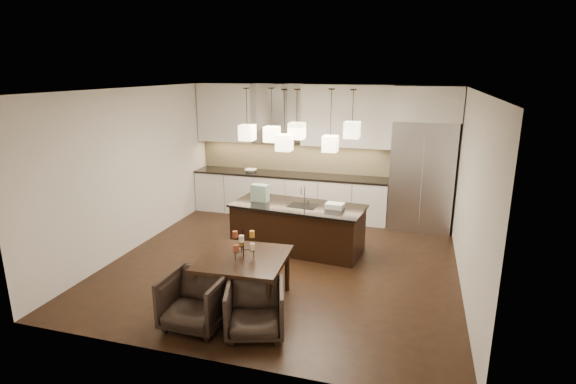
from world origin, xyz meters
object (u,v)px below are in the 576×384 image
(island_body, at_px, (298,228))
(refrigerator, at_px, (421,176))
(armchair_left, at_px, (195,300))
(dining_table, at_px, (244,280))
(armchair_right, at_px, (255,309))

(island_body, bearing_deg, refrigerator, 47.07)
(refrigerator, bearing_deg, island_body, -138.83)
(refrigerator, bearing_deg, armchair_left, -119.94)
(dining_table, height_order, armchair_left, armchair_left)
(dining_table, bearing_deg, island_body, 81.54)
(refrigerator, relative_size, dining_table, 1.91)
(island_body, distance_m, armchair_left, 2.80)
(dining_table, bearing_deg, refrigerator, 56.76)
(island_body, height_order, dining_table, island_body)
(refrigerator, distance_m, dining_table, 4.50)
(armchair_left, relative_size, armchair_right, 1.06)
(armchair_left, bearing_deg, island_body, 79.24)
(refrigerator, relative_size, armchair_right, 3.06)
(refrigerator, distance_m, armchair_right, 4.91)
(island_body, distance_m, dining_table, 2.06)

